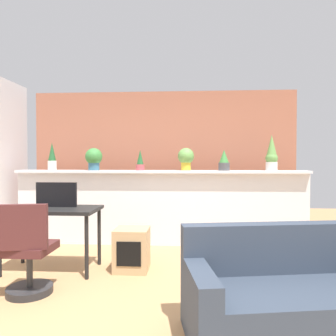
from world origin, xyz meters
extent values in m
plane|color=tan|center=(0.00, 0.00, 0.00)|extent=(12.00, 12.00, 0.00)
cube|color=silver|center=(0.00, 2.00, 0.56)|extent=(4.50, 0.16, 1.12)
cube|color=silver|center=(0.00, 1.96, 1.14)|extent=(4.50, 0.28, 0.04)
cube|color=#AD664C|center=(0.00, 2.60, 1.25)|extent=(4.50, 0.10, 2.50)
cylinder|color=silver|center=(-1.71, 1.97, 1.24)|extent=(0.13, 0.13, 0.15)
cone|color=#235B2D|center=(-1.71, 1.97, 1.45)|extent=(0.12, 0.12, 0.29)
cylinder|color=#386B84|center=(-1.03, 1.93, 1.22)|extent=(0.17, 0.17, 0.11)
sphere|color=#3D843D|center=(-1.03, 1.93, 1.37)|extent=(0.26, 0.26, 0.26)
cylinder|color=#B7474C|center=(-0.31, 1.95, 1.21)|extent=(0.13, 0.13, 0.09)
cone|color=#235B2D|center=(-0.31, 1.95, 1.37)|extent=(0.10, 0.10, 0.23)
cylinder|color=gold|center=(0.40, 1.98, 1.22)|extent=(0.15, 0.15, 0.13)
sphere|color=#669E4C|center=(0.40, 1.98, 1.38)|extent=(0.25, 0.25, 0.25)
cylinder|color=#4C4C51|center=(0.98, 1.92, 1.22)|extent=(0.17, 0.17, 0.12)
cone|color=#3D843D|center=(0.98, 1.92, 1.38)|extent=(0.14, 0.14, 0.20)
cylinder|color=silver|center=(1.70, 2.00, 1.23)|extent=(0.17, 0.17, 0.13)
sphere|color=#669E4C|center=(1.70, 2.00, 1.35)|extent=(0.18, 0.18, 0.18)
cone|color=#669E4C|center=(1.70, 2.00, 1.54)|extent=(0.16, 0.16, 0.32)
cylinder|color=black|center=(-0.68, 0.49, 0.35)|extent=(0.04, 0.04, 0.71)
cylinder|color=black|center=(-1.68, 0.99, 0.35)|extent=(0.04, 0.04, 0.71)
cylinder|color=black|center=(-0.68, 0.99, 0.35)|extent=(0.04, 0.04, 0.71)
cube|color=black|center=(-1.18, 0.74, 0.73)|extent=(1.10, 0.60, 0.04)
cube|color=black|center=(-1.16, 0.82, 0.90)|extent=(0.50, 0.04, 0.30)
cylinder|color=#262628|center=(-1.12, 0.07, 0.04)|extent=(0.44, 0.44, 0.07)
cylinder|color=#333333|center=(-1.12, 0.07, 0.24)|extent=(0.06, 0.06, 0.34)
cube|color=#4C2323|center=(-1.12, 0.07, 0.45)|extent=(0.44, 0.44, 0.08)
cube|color=#4C2323|center=(-1.09, -0.11, 0.70)|extent=(0.45, 0.15, 0.42)
cube|color=tan|center=(-0.24, 0.82, 0.25)|extent=(0.40, 0.40, 0.50)
cube|color=black|center=(-0.24, 0.63, 0.25)|extent=(0.28, 0.04, 0.28)
cube|color=#333D4C|center=(1.21, -0.60, 0.20)|extent=(1.66, 1.01, 0.40)
cube|color=#333D4C|center=(1.16, -0.30, 0.60)|extent=(1.57, 0.41, 0.40)
cube|color=#333D4C|center=(0.52, -0.71, 0.48)|extent=(0.28, 0.78, 0.16)
camera|label=1|loc=(0.44, -2.97, 1.32)|focal=34.32mm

